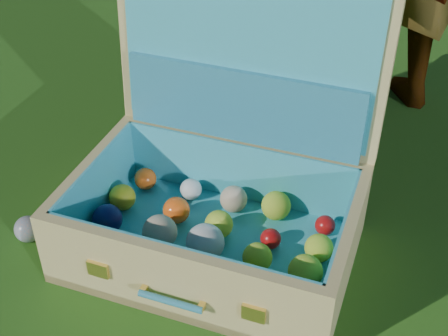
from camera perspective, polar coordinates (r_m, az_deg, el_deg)
The scene contains 3 objects.
ground at distance 1.49m, azimuth 1.48°, elevation -11.65°, with size 60.00×60.00×0.00m, color #215114.
stray_ball at distance 1.68m, azimuth -17.49°, elevation -5.35°, with size 0.07×0.07×0.07m, color teal.
suitcase at distance 1.52m, azimuth 0.00°, elevation -0.76°, with size 0.69×0.56×0.66m.
Camera 1 is at (0.29, -0.95, 1.11)m, focal length 50.00 mm.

